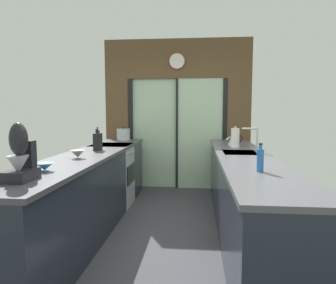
{
  "coord_description": "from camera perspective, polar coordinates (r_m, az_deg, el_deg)",
  "views": [
    {
      "loc": [
        0.37,
        -3.23,
        1.42
      ],
      "look_at": [
        -0.03,
        0.94,
        1.0
      ],
      "focal_mm": 32.98,
      "sensor_mm": 36.0,
      "label": 1
    }
  ],
  "objects": [
    {
      "name": "ground_plane",
      "position": [
        4.11,
        -0.09,
        -14.62
      ],
      "size": [
        5.04,
        7.6,
        0.02
      ],
      "primitive_type": "cube",
      "color": "#38383D"
    },
    {
      "name": "back_wall_unit",
      "position": [
        5.64,
        1.69,
        6.82
      ],
      "size": [
        2.64,
        0.12,
        2.7
      ],
      "color": "brown",
      "rests_on": "ground_plane"
    },
    {
      "name": "left_counter_run",
      "position": [
        3.72,
        -15.09,
        -9.31
      ],
      "size": [
        0.62,
        3.8,
        0.92
      ],
      "color": "#1E232D",
      "rests_on": "ground_plane"
    },
    {
      "name": "right_counter_run",
      "position": [
        3.7,
        13.81,
        -9.4
      ],
      "size": [
        0.62,
        3.8,
        0.92
      ],
      "color": "#1E232D",
      "rests_on": "ground_plane"
    },
    {
      "name": "sink_faucet",
      "position": [
        3.85,
        15.72,
        1.02
      ],
      "size": [
        0.19,
        0.02,
        0.3
      ],
      "color": "#B7BABC",
      "rests_on": "right_counter_run"
    },
    {
      "name": "oven_range",
      "position": [
        4.76,
        -10.33,
        -6.03
      ],
      "size": [
        0.6,
        0.6,
        0.92
      ],
      "color": "#B7BABC",
      "rests_on": "ground_plane"
    },
    {
      "name": "mixing_bowl_near",
      "position": [
        2.77,
        -21.83,
        -4.27
      ],
      "size": [
        0.15,
        0.15,
        0.07
      ],
      "color": "teal",
      "rests_on": "left_counter_run"
    },
    {
      "name": "mixing_bowl_far",
      "position": [
        3.41,
        -16.36,
        -2.13
      ],
      "size": [
        0.15,
        0.15,
        0.09
      ],
      "color": "gray",
      "rests_on": "left_counter_run"
    },
    {
      "name": "knife_block",
      "position": [
        4.02,
        -12.86,
        0.08
      ],
      "size": [
        0.08,
        0.14,
        0.3
      ],
      "color": "black",
      "rests_on": "left_counter_run"
    },
    {
      "name": "stand_mixer",
      "position": [
        2.45,
        -25.6,
        -2.75
      ],
      "size": [
        0.17,
        0.27,
        0.42
      ],
      "color": "black",
      "rests_on": "left_counter_run"
    },
    {
      "name": "stock_pot",
      "position": [
        5.33,
        -8.25,
        1.4
      ],
      "size": [
        0.23,
        0.23,
        0.22
      ],
      "color": "#B7BABC",
      "rests_on": "left_counter_run"
    },
    {
      "name": "kettle",
      "position": [
        4.57,
        11.97,
        0.56
      ],
      "size": [
        0.24,
        0.16,
        0.22
      ],
      "color": "#B7BABC",
      "rests_on": "right_counter_run"
    },
    {
      "name": "soap_bottle",
      "position": [
        2.65,
        16.68,
        -3.16
      ],
      "size": [
        0.06,
        0.06,
        0.24
      ],
      "color": "#286BB7",
      "rests_on": "right_counter_run"
    },
    {
      "name": "paper_towel_roll",
      "position": [
        4.33,
        12.31,
        0.73
      ],
      "size": [
        0.13,
        0.13,
        0.29
      ],
      "color": "#B7BABC",
      "rests_on": "right_counter_run"
    }
  ]
}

